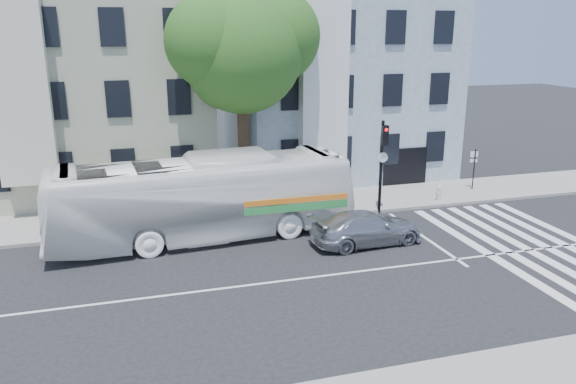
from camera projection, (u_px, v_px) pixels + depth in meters
name	position (u px, v px, depth m)	size (l,w,h in m)	color
ground	(295.00, 280.00, 19.83)	(120.00, 120.00, 0.00)	black
sidewalk_far	(247.00, 210.00, 27.18)	(80.00, 4.00, 0.15)	gray
building_left	(91.00, 87.00, 30.25)	(12.00, 10.00, 11.00)	#9D9F86
building_right	(334.00, 81.00, 33.99)	(12.00, 10.00, 11.00)	#86939F
street_tree	(242.00, 45.00, 25.71)	(7.30, 5.90, 11.10)	#2D2116
bus	(203.00, 198.00, 23.30)	(12.69, 2.97, 3.53)	white
sedan	(367.00, 228.00, 22.98)	(4.69, 1.91, 1.36)	#A8AAAF
hedge	(188.00, 215.00, 25.16)	(8.50, 0.84, 0.70)	#2C531A
traffic_signal	(383.00, 155.00, 26.12)	(0.47, 0.54, 4.47)	black
fire_hydrant	(439.00, 193.00, 28.52)	(0.40, 0.23, 0.71)	#BBBBB7
far_sign_pole	(474.00, 163.00, 30.13)	(0.39, 0.21, 2.22)	black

